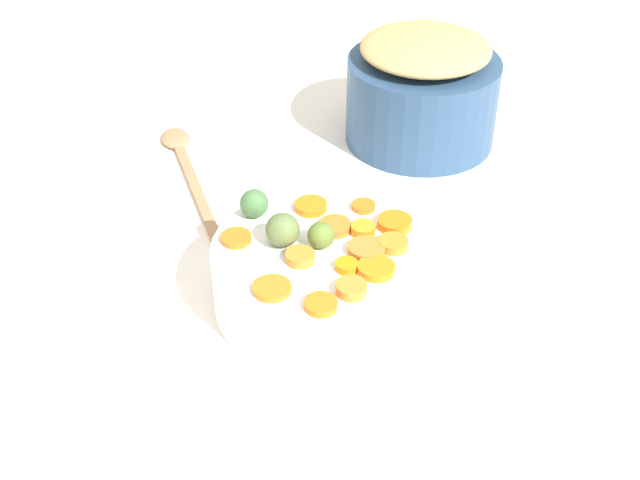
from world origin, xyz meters
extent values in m
cube|color=white|center=(0.00, 0.00, 0.01)|extent=(2.40, 2.40, 0.02)
cylinder|color=white|center=(0.03, 0.00, 0.06)|extent=(0.24, 0.24, 0.08)
cylinder|color=navy|center=(0.42, -0.10, 0.08)|extent=(0.22, 0.22, 0.13)
ellipsoid|color=tan|center=(0.42, -0.10, 0.16)|extent=(0.18, 0.18, 0.04)
cylinder|color=orange|center=(0.10, 0.02, 0.10)|extent=(0.04, 0.04, 0.01)
cylinder|color=orange|center=(0.00, -0.03, 0.10)|extent=(0.03, 0.03, 0.01)
cylinder|color=orange|center=(-0.04, 0.04, 0.10)|extent=(0.05, 0.05, 0.01)
cylinder|color=orange|center=(0.07, -0.04, 0.10)|extent=(0.04, 0.04, 0.01)
cylinder|color=orange|center=(-0.04, -0.04, 0.10)|extent=(0.04, 0.04, 0.01)
cylinder|color=orange|center=(0.01, 0.02, 0.10)|extent=(0.04, 0.04, 0.01)
cylinder|color=orange|center=(0.11, -0.04, 0.10)|extent=(0.03, 0.03, 0.01)
cylinder|color=orange|center=(0.00, -0.06, 0.10)|extent=(0.05, 0.05, 0.01)
cylinder|color=orange|center=(0.08, -0.08, 0.10)|extent=(0.05, 0.05, 0.01)
cylinder|color=orange|center=(0.03, -0.05, 0.10)|extent=(0.06, 0.06, 0.01)
cylinder|color=orange|center=(-0.06, -0.01, 0.10)|extent=(0.04, 0.04, 0.01)
cylinder|color=orange|center=(0.04, -0.08, 0.10)|extent=(0.04, 0.04, 0.01)
cylinder|color=orange|center=(0.07, -0.01, 0.10)|extent=(0.04, 0.04, 0.01)
cylinder|color=orange|center=(0.03, 0.09, 0.10)|extent=(0.04, 0.04, 0.01)
sphere|color=#457140|center=(0.08, 0.08, 0.11)|extent=(0.03, 0.03, 0.03)
sphere|color=#5A703E|center=(0.03, 0.04, 0.12)|extent=(0.04, 0.04, 0.04)
sphere|color=#59752E|center=(0.04, 0.00, 0.11)|extent=(0.03, 0.03, 0.03)
cube|color=#A77952|center=(0.23, 0.19, 0.02)|extent=(0.24, 0.13, 0.01)
ellipsoid|color=#A77952|center=(0.36, 0.26, 0.03)|extent=(0.07, 0.06, 0.01)
camera|label=1|loc=(-0.68, -0.09, 0.64)|focal=46.83mm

